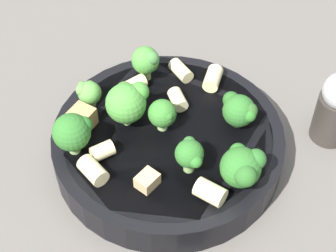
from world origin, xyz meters
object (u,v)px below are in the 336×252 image
object	(u,v)px
broccoli_floret_6	(73,132)
broccoli_floret_4	(128,101)
rigatoni_2	(213,78)
rigatoni_1	(210,192)
rigatoni_0	(181,71)
chicken_chunk_0	(147,181)
chicken_chunk_1	(81,119)
rigatoni_6	(132,86)
rigatoni_5	(102,151)
pepper_shaker	(336,108)
pasta_bowl	(168,142)
rigatoni_4	(91,169)
broccoli_floret_3	(89,92)
broccoli_floret_5	(190,154)
broccoli_floret_0	(146,61)
broccoli_floret_1	(240,110)
broccoli_floret_7	(162,115)
rigatoni_3	(178,99)
broccoli_floret_2	(242,167)

from	to	relation	value
broccoli_floret_6	broccoli_floret_4	bearing A→B (deg)	-90.15
broccoli_floret_6	rigatoni_2	world-z (taller)	broccoli_floret_6
rigatoni_1	rigatoni_0	bearing A→B (deg)	-29.32
chicken_chunk_0	chicken_chunk_1	size ratio (longest dim) A/B	0.82
rigatoni_6	rigatoni_5	bearing A→B (deg)	126.93
rigatoni_1	chicken_chunk_1	size ratio (longest dim) A/B	1.11
rigatoni_1	pepper_shaker	xyz separation A→B (m)	(0.00, -0.16, -0.00)
pasta_bowl	rigatoni_4	xyz separation A→B (m)	(0.00, 0.08, 0.02)
chicken_chunk_1	rigatoni_1	bearing A→B (deg)	-163.03
rigatoni_5	chicken_chunk_0	size ratio (longest dim) A/B	1.07
broccoli_floret_3	broccoli_floret_4	distance (m)	0.05
broccoli_floret_3	broccoli_floret_4	size ratio (longest dim) A/B	0.63
pasta_bowl	broccoli_floret_5	xyz separation A→B (m)	(-0.05, 0.01, 0.03)
broccoli_floret_0	rigatoni_5	world-z (taller)	broccoli_floret_0
broccoli_floret_1	broccoli_floret_7	world-z (taller)	same
broccoli_floret_6	pepper_shaker	size ratio (longest dim) A/B	0.53
rigatoni_1	broccoli_floret_0	bearing A→B (deg)	-16.51
chicken_chunk_0	pepper_shaker	bearing A→B (deg)	-102.19
pasta_bowl	chicken_chunk_1	bearing A→B (deg)	45.75
rigatoni_1	rigatoni_4	size ratio (longest dim) A/B	0.96
rigatoni_3	pepper_shaker	world-z (taller)	pepper_shaker
broccoli_floret_2	broccoli_floret_7	distance (m)	0.09
broccoli_floret_5	broccoli_floret_0	bearing A→B (deg)	-18.58
pasta_bowl	rigatoni_3	distance (m)	0.04
pasta_bowl	broccoli_floret_7	world-z (taller)	broccoli_floret_7
broccoli_floret_6	rigatoni_0	bearing A→B (deg)	-81.99
broccoli_floret_0	rigatoni_6	world-z (taller)	broccoli_floret_0
rigatoni_5	chicken_chunk_1	world-z (taller)	chicken_chunk_1
broccoli_floret_1	broccoli_floret_0	bearing A→B (deg)	16.94
chicken_chunk_1	broccoli_floret_3	bearing A→B (deg)	-47.63
broccoli_floret_3	broccoli_floret_6	xyz separation A→B (m)	(-0.04, 0.04, 0.01)
broccoli_floret_4	broccoli_floret_6	size ratio (longest dim) A/B	1.07
pasta_bowl	rigatoni_1	size ratio (longest dim) A/B	8.59
broccoli_floret_0	broccoli_floret_3	size ratio (longest dim) A/B	1.34
broccoli_floret_2	chicken_chunk_0	xyz separation A→B (m)	(0.05, 0.07, -0.02)
rigatoni_5	broccoli_floret_3	bearing A→B (deg)	-22.57
pasta_bowl	rigatoni_0	world-z (taller)	rigatoni_0
rigatoni_0	rigatoni_6	world-z (taller)	same
broccoli_floret_0	broccoli_floret_7	distance (m)	0.07
broccoli_floret_5	broccoli_floret_6	size ratio (longest dim) A/B	0.82
broccoli_floret_7	rigatoni_4	distance (m)	0.08
broccoli_floret_2	rigatoni_0	distance (m)	0.15
chicken_chunk_1	broccoli_floret_4	bearing A→B (deg)	-119.85
pasta_bowl	broccoli_floret_1	xyz separation A→B (m)	(-0.03, -0.06, 0.03)
broccoli_floret_3	rigatoni_2	distance (m)	0.13
broccoli_floret_7	pepper_shaker	world-z (taller)	pepper_shaker
rigatoni_0	rigatoni_2	distance (m)	0.03
rigatoni_1	rigatoni_2	size ratio (longest dim) A/B	0.96
pasta_bowl	broccoli_floret_4	size ratio (longest dim) A/B	4.83
broccoli_floret_7	rigatoni_0	xyz separation A→B (m)	(0.05, -0.06, -0.01)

